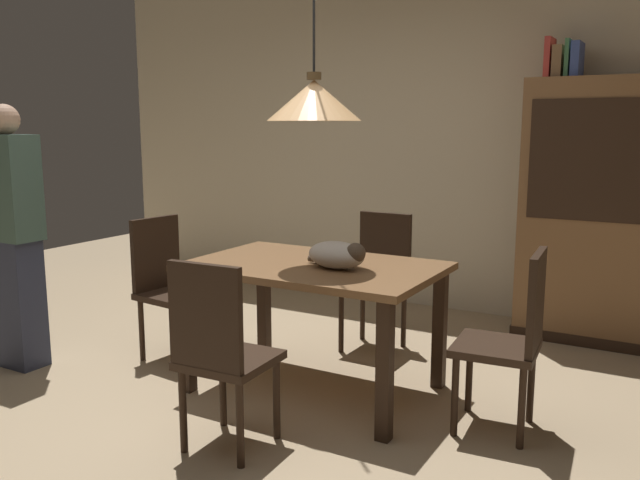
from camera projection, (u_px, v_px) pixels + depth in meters
The scene contains 15 objects.
ground at pixel (242, 419), 3.50m from camera, with size 10.00×10.00×0.00m, color tan.
back_wall at pixel (428, 135), 5.52m from camera, with size 6.40×0.10×2.90m, color beige.
dining_table at pixel (314, 281), 3.79m from camera, with size 1.40×0.90×0.75m.
chair_far_back at pixel (378, 275), 4.56m from camera, with size 0.41×0.41×0.93m.
chair_left_side at pixel (167, 281), 4.37m from camera, with size 0.44×0.44×0.93m.
chair_right_side at pixel (513, 334), 3.27m from camera, with size 0.43×0.43×0.93m.
chair_near_front at pixel (220, 348), 3.06m from camera, with size 0.42×0.42×0.93m.
cat_sleeping at pixel (338, 255), 3.63m from camera, with size 0.39×0.26×0.16m.
pendant_lamp at pixel (314, 100), 3.62m from camera, with size 0.52×0.52×1.30m.
hutch_bookcase at pixel (604, 218), 4.63m from camera, with size 1.12×0.45×1.85m.
book_red_tall at pixel (550, 58), 4.66m from camera, with size 0.04×0.22×0.28m, color #B73833.
book_brown_thick at pixel (559, 62), 4.63m from camera, with size 0.06×0.24×0.22m, color brown.
book_green_slim at pixel (569, 59), 4.59m from camera, with size 0.03×0.20×0.26m, color #427A4C.
book_blue_wide at pixel (577, 60), 4.57m from camera, with size 0.06×0.24×0.24m, color #384C93.
person_standing at pixel (13, 238), 4.14m from camera, with size 0.36×0.22×1.65m.
Camera 1 is at (1.98, -2.65, 1.53)m, focal length 37.26 mm.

